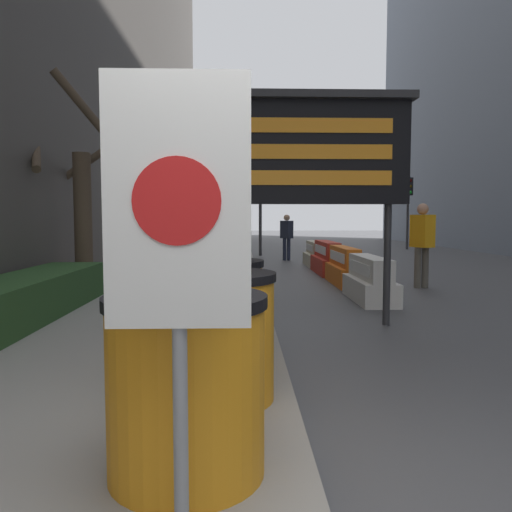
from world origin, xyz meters
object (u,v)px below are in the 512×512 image
jersey_barrier_orange_near (344,268)px  warning_sign (178,234)px  barrel_drum_middle (219,336)px  traffic_cone_near (339,252)px  message_board (315,152)px  pedestrian_passerby (422,238)px  barrel_drum_foreground (186,384)px  pedestrian_worker (287,233)px  traffic_light_near_curb (260,185)px  jersey_barrier_white (370,281)px  traffic_light_far_side (409,197)px  jersey_barrier_red_striped (327,259)px  barrel_drum_back (219,309)px  jersey_barrier_cream (315,255)px

jersey_barrier_orange_near → warning_sign: bearing=-105.6°
barrel_drum_middle → traffic_cone_near: barrel_drum_middle is taller
message_board → pedestrian_passerby: bearing=52.3°
barrel_drum_foreground → pedestrian_worker: bearing=82.9°
jersey_barrier_orange_near → traffic_cone_near: jersey_barrier_orange_near is taller
traffic_light_near_curb → traffic_cone_near: bearing=-52.2°
pedestrian_passerby → jersey_barrier_white: bearing=-65.5°
jersey_barrier_orange_near → barrel_drum_middle: bearing=-108.2°
traffic_cone_near → traffic_light_near_curb: bearing=127.8°
barrel_drum_foreground → traffic_light_far_side: traffic_light_far_side is taller
jersey_barrier_red_striped → traffic_light_near_curb: traffic_light_near_curb is taller
barrel_drum_foreground → barrel_drum_back: 2.14m
barrel_drum_middle → message_board: message_board is taller
jersey_barrier_orange_near → pedestrian_worker: bearing=96.2°
message_board → jersey_barrier_cream: size_ratio=1.84×
message_board → jersey_barrier_red_striped: (1.32, 6.60, -2.01)m
traffic_light_near_curb → jersey_barrier_red_striped: bearing=-76.3°
pedestrian_passerby → jersey_barrier_cream: bearing=174.6°
traffic_cone_near → pedestrian_worker: bearing=147.8°
barrel_drum_middle → message_board: 3.87m
warning_sign → jersey_barrier_orange_near: (2.57, 9.22, -1.05)m
barrel_drum_middle → jersey_barrier_cream: (2.49, 12.00, -0.29)m
warning_sign → jersey_barrier_cream: 13.95m
barrel_drum_middle → jersey_barrier_orange_near: 7.96m
barrel_drum_foreground → jersey_barrier_red_striped: barrel_drum_foreground is taller
pedestrian_passerby → traffic_cone_near: bearing=163.2°
message_board → pedestrian_passerby: size_ratio=1.75×
barrel_drum_middle → message_board: bearing=70.1°
message_board → jersey_barrier_white: bearing=57.4°
jersey_barrier_white → message_board: bearing=-122.6°
jersey_barrier_red_striped → pedestrian_passerby: bearing=-62.0°
jersey_barrier_cream → pedestrian_passerby: pedestrian_passerby is taller
pedestrian_worker → message_board: bearing=-40.1°
warning_sign → traffic_light_near_curb: traffic_light_near_curb is taller
jersey_barrier_cream → traffic_light_near_curb: (-1.56, 4.27, 2.46)m
warning_sign → jersey_barrier_orange_near: 9.63m
jersey_barrier_orange_near → pedestrian_passerby: bearing=-21.7°
traffic_light_far_side → barrel_drum_foreground: bearing=-111.4°
warning_sign → traffic_cone_near: (3.52, 14.68, -1.08)m
jersey_barrier_white → traffic_light_far_side: (5.69, 14.86, 2.15)m
barrel_drum_back → message_board: 3.05m
jersey_barrier_white → jersey_barrier_red_striped: bearing=90.0°
jersey_barrier_red_striped → pedestrian_worker: size_ratio=1.34×
traffic_light_far_side → pedestrian_passerby: (-4.15, -13.22, -1.43)m
jersey_barrier_white → jersey_barrier_red_striped: jersey_barrier_red_striped is taller
message_board → pedestrian_worker: size_ratio=1.95×
message_board → pedestrian_worker: (0.60, 10.83, -1.43)m
warning_sign → pedestrian_worker: 15.85m
barrel_drum_middle → traffic_light_near_curb: size_ratio=0.24×
jersey_barrier_red_striped → barrel_drum_back: bearing=-106.1°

